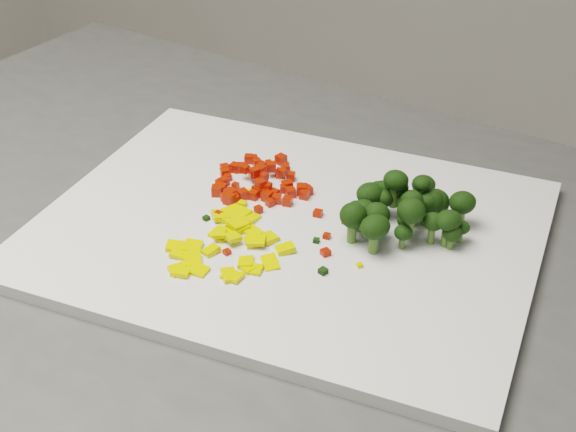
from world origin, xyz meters
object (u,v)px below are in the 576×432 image
Objects in this scene: carrot_pile at (263,173)px; broccoli_pile at (411,204)px; cutting_board at (288,230)px; pepper_pile at (230,238)px.

broccoli_pile is at bearing 9.14° from carrot_pile.
cutting_board is 3.88× the size of pepper_pile.
broccoli_pile is (0.16, 0.03, 0.01)m from carrot_pile.
cutting_board is 4.50× the size of carrot_pile.
carrot_pile is (-0.07, 0.04, 0.02)m from cutting_board.
pepper_pile is 0.17m from broccoli_pile.
broccoli_pile is (0.12, 0.13, 0.02)m from pepper_pile.
cutting_board is at bearing -145.07° from broccoli_pile.
carrot_pile reaches higher than pepper_pile.
carrot_pile is at bearing 148.77° from cutting_board.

